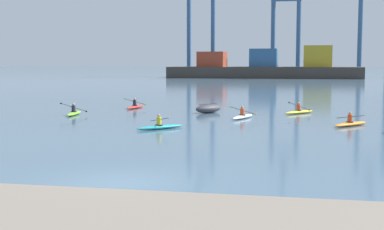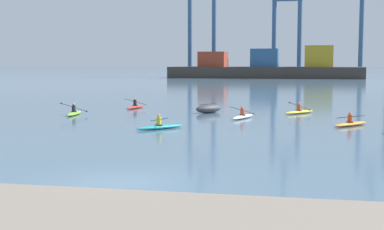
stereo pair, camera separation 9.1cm
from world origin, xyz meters
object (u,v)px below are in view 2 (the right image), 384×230
object	(u,v)px
kayak_yellow	(299,111)
kayak_lime	(74,113)
kayak_white	(243,116)
kayak_orange	(351,123)
kayak_teal	(160,126)
container_barge	(266,68)
gantry_crane_west_mid	(287,14)
capsized_dinghy	(208,109)
gantry_crane_east_mid	(376,7)
gantry_crane_west	(201,5)
kayak_red	(135,106)

from	to	relation	value
kayak_yellow	kayak_lime	bearing A→B (deg)	-164.94
kayak_white	kayak_orange	world-z (taller)	same
kayak_lime	kayak_teal	distance (m)	11.60
container_barge	kayak_yellow	size ratio (longest dim) A/B	15.75
gantry_crane_west_mid	capsized_dinghy	world-z (taller)	gantry_crane_west_mid
kayak_white	kayak_lime	bearing A→B (deg)	179.97
gantry_crane_east_mid	kayak_orange	distance (m)	115.64
kayak_orange	gantry_crane_east_mid	bearing A→B (deg)	82.37
gantry_crane_east_mid	kayak_lime	xyz separation A→B (m)	(-35.98, -109.93, -17.94)
gantry_crane_west_mid	kayak_white	world-z (taller)	gantry_crane_west_mid
gantry_crane_west	kayak_orange	size ratio (longest dim) A/B	13.45
gantry_crane_west_mid	gantry_crane_east_mid	xyz separation A→B (m)	(22.77, -0.48, 1.20)
gantry_crane_east_mid	kayak_white	size ratio (longest dim) A/B	11.25
capsized_dinghy	kayak_teal	xyz separation A→B (m)	(-1.16, -11.18, -0.18)
container_barge	kayak_white	distance (m)	98.87
container_barge	gantry_crane_east_mid	distance (m)	33.36
gantry_crane_west_mid	kayak_yellow	bearing A→B (deg)	-87.70
capsized_dinghy	kayak_white	xyz separation A→B (m)	(3.24, -3.83, -0.18)
kayak_white	kayak_lime	distance (m)	13.37
capsized_dinghy	kayak_teal	world-z (taller)	kayak_teal
gantry_crane_east_mid	kayak_lime	size ratio (longest dim) A/B	11.16
container_barge	kayak_white	xyz separation A→B (m)	(4.70, -98.73, -2.42)
capsized_dinghy	kayak_orange	distance (m)	12.84
gantry_crane_west	container_barge	bearing A→B (deg)	-26.89
kayak_white	kayak_lime	world-z (taller)	kayak_lime
kayak_red	kayak_orange	xyz separation A→B (m)	(17.88, -10.10, -0.00)
gantry_crane_east_mid	kayak_orange	xyz separation A→B (m)	(-15.17, -113.23, -17.94)
gantry_crane_west	kayak_white	world-z (taller)	gantry_crane_west
kayak_white	kayak_yellow	size ratio (longest dim) A/B	1.13
gantry_crane_east_mid	kayak_white	xyz separation A→B (m)	(-22.62, -109.94, -17.94)
container_barge	gantry_crane_west	xyz separation A→B (m)	(-18.43, 9.34, 16.86)
kayak_red	kayak_lime	size ratio (longest dim) A/B	1.00
gantry_crane_west	kayak_lime	bearing A→B (deg)	-84.84
gantry_crane_east_mid	kayak_white	bearing A→B (deg)	-101.63
gantry_crane_east_mid	kayak_yellow	size ratio (longest dim) A/B	12.66
gantry_crane_west	kayak_yellow	size ratio (longest dim) A/B	13.27
gantry_crane_west_mid	kayak_orange	world-z (taller)	gantry_crane_west_mid
gantry_crane_west_mid	kayak_white	size ratio (longest dim) A/B	9.84
kayak_orange	kayak_teal	bearing A→B (deg)	-161.10
container_barge	gantry_crane_west_mid	size ratio (longest dim) A/B	1.42
container_barge	gantry_crane_west	world-z (taller)	gantry_crane_west
gantry_crane_west_mid	container_barge	bearing A→B (deg)	-111.24
capsized_dinghy	kayak_red	xyz separation A→B (m)	(-7.20, 2.98, -0.18)
gantry_crane_west	kayak_lime	distance (m)	110.21
gantry_crane_east_mid	kayak_yellow	world-z (taller)	gantry_crane_east_mid
gantry_crane_east_mid	kayak_orange	bearing A→B (deg)	-97.63
gantry_crane_west_mid	capsized_dinghy	xyz separation A→B (m)	(-3.08, -106.59, -16.56)
kayak_red	gantry_crane_west	bearing A→B (deg)	97.14
container_barge	kayak_red	xyz separation A→B (m)	(-5.74, -91.93, -2.42)
gantry_crane_west	capsized_dinghy	distance (m)	107.83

